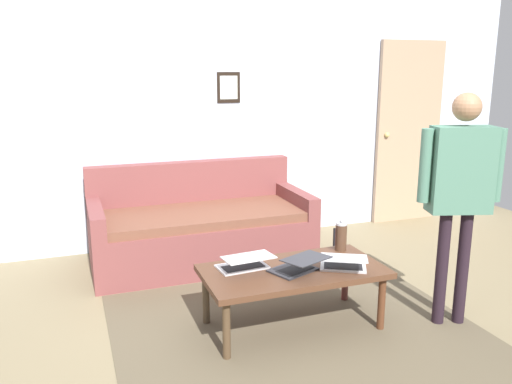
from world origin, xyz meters
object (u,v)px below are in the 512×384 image
object	(u,v)px
interior_door	(408,133)
coffee_table	(293,275)
person_standing	(460,180)
french_press	(341,236)
laptop_center	(343,263)
couch	(200,229)
laptop_right	(298,266)
laptop_left	(244,263)

from	to	relation	value
interior_door	coffee_table	distance (m)	3.11
interior_door	person_standing	distance (m)	2.62
coffee_table	french_press	distance (m)	0.55
laptop_center	person_standing	distance (m)	0.95
coffee_table	french_press	bearing A→B (deg)	-155.56
interior_door	couch	distance (m)	2.74
laptop_right	person_standing	xyz separation A→B (m)	(-1.05, 0.25, 0.55)
laptop_left	french_press	world-z (taller)	french_press
laptop_right	person_standing	size ratio (longest dim) A/B	0.26
laptop_center	laptop_right	xyz separation A→B (m)	(0.31, -0.06, 0.00)
couch	coffee_table	xyz separation A→B (m)	(-0.28, 1.46, 0.07)
laptop_right	french_press	xyz separation A→B (m)	(-0.48, -0.29, 0.06)
couch	laptop_left	bearing A→B (deg)	88.57
couch	laptop_center	bearing A→B (deg)	110.48
interior_door	french_press	bearing A→B (deg)	43.87
interior_door	laptop_center	size ratio (longest dim) A/B	4.95
couch	person_standing	world-z (taller)	person_standing
coffee_table	laptop_left	size ratio (longest dim) A/B	3.43
laptop_right	person_standing	world-z (taller)	person_standing
interior_door	coffee_table	xyz separation A→B (m)	(2.31, 1.97, -0.65)
laptop_right	laptop_center	bearing A→B (deg)	169.44
interior_door	french_press	world-z (taller)	interior_door
couch	french_press	world-z (taller)	couch
couch	laptop_center	distance (m)	1.70
interior_door	couch	world-z (taller)	interior_door
french_press	laptop_right	bearing A→B (deg)	31.07
coffee_table	person_standing	bearing A→B (deg)	162.84
laptop_center	laptop_left	bearing A→B (deg)	-20.01
interior_door	laptop_left	size ratio (longest dim) A/B	5.71
couch	person_standing	distance (m)	2.34
laptop_center	french_press	distance (m)	0.39
interior_door	couch	size ratio (longest dim) A/B	1.05
laptop_right	person_standing	bearing A→B (deg)	166.43
interior_door	couch	xyz separation A→B (m)	(2.59, 0.52, -0.72)
coffee_table	laptop_left	bearing A→B (deg)	-17.45
interior_door	laptop_right	world-z (taller)	interior_door
person_standing	interior_door	bearing A→B (deg)	-118.69
person_standing	french_press	bearing A→B (deg)	-43.74
couch	interior_door	bearing A→B (deg)	-168.66
laptop_left	laptop_center	distance (m)	0.67
laptop_left	laptop_center	bearing A→B (deg)	159.99
couch	laptop_left	xyz separation A→B (m)	(0.03, 1.36, 0.16)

